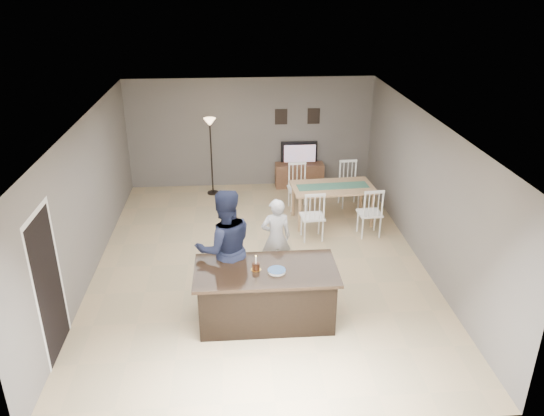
{
  "coord_description": "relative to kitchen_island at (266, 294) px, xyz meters",
  "views": [
    {
      "loc": [
        -0.43,
        -8.65,
        4.95
      ],
      "look_at": [
        0.2,
        -0.3,
        1.23
      ],
      "focal_mm": 35.0,
      "sensor_mm": 36.0,
      "label": 1
    }
  ],
  "objects": [
    {
      "name": "plate_stack",
      "position": [
        0.15,
        -0.1,
        0.47
      ],
      "size": [
        0.27,
        0.27,
        0.04
      ],
      "color": "white",
      "rests_on": "kitchen_island"
    },
    {
      "name": "kitchen_island",
      "position": [
        0.0,
        0.0,
        0.0
      ],
      "size": [
        2.15,
        1.1,
        0.9
      ],
      "color": "black",
      "rests_on": "floor"
    },
    {
      "name": "dining_table",
      "position": [
        1.65,
        3.47,
        0.22
      ],
      "size": [
        1.79,
        2.05,
        1.05
      ],
      "rotation": [
        0.0,
        0.0,
        0.06
      ],
      "color": "tan",
      "rests_on": "floor"
    },
    {
      "name": "man",
      "position": [
        -0.61,
        0.55,
        0.53
      ],
      "size": [
        1.09,
        0.93,
        1.97
      ],
      "primitive_type": "imported",
      "rotation": [
        0.0,
        0.0,
        3.36
      ],
      "color": "#191F38",
      "rests_on": "floor"
    },
    {
      "name": "picture_frames",
      "position": [
        1.15,
        5.78,
        1.3
      ],
      "size": [
        1.1,
        0.02,
        0.38
      ],
      "color": "black",
      "rests_on": "room_shell"
    },
    {
      "name": "room_shell",
      "position": [
        0.0,
        1.8,
        1.22
      ],
      "size": [
        8.0,
        8.0,
        8.0
      ],
      "color": "slate",
      "rests_on": "floor"
    },
    {
      "name": "doorway",
      "position": [
        -2.99,
        -0.5,
        0.8
      ],
      "size": [
        0.0,
        2.1,
        2.65
      ],
      "color": "black",
      "rests_on": "floor"
    },
    {
      "name": "woman",
      "position": [
        0.26,
        1.35,
        0.27
      ],
      "size": [
        0.56,
        0.4,
        1.45
      ],
      "primitive_type": "imported",
      "rotation": [
        0.0,
        0.0,
        3.24
      ],
      "color": "silver",
      "rests_on": "floor"
    },
    {
      "name": "floor_lamp",
      "position": [
        -0.96,
        5.26,
        1.0
      ],
      "size": [
        0.28,
        0.28,
        1.88
      ],
      "color": "black",
      "rests_on": "floor"
    },
    {
      "name": "tv_screen_glow",
      "position": [
        1.2,
        5.56,
        0.42
      ],
      "size": [
        0.78,
        0.0,
        0.78
      ],
      "primitive_type": "plane",
      "rotation": [
        1.57,
        0.0,
        3.14
      ],
      "color": "#D04F17",
      "rests_on": "tv_console"
    },
    {
      "name": "television",
      "position": [
        1.2,
        5.64,
        0.41
      ],
      "size": [
        0.91,
        0.12,
        0.53
      ],
      "primitive_type": "imported",
      "rotation": [
        0.0,
        0.0,
        3.14
      ],
      "color": "black",
      "rests_on": "tv_console"
    },
    {
      "name": "birthday_cake",
      "position": [
        -0.15,
        -0.0,
        0.5
      ],
      "size": [
        0.16,
        0.16,
        0.24
      ],
      "color": "gold",
      "rests_on": "kitchen_island"
    },
    {
      "name": "floor",
      "position": [
        0.0,
        1.8,
        -0.45
      ],
      "size": [
        8.0,
        8.0,
        0.0
      ],
      "primitive_type": "plane",
      "color": "tan",
      "rests_on": "ground"
    },
    {
      "name": "tv_console",
      "position": [
        1.2,
        5.57,
        -0.15
      ],
      "size": [
        1.2,
        0.4,
        0.6
      ],
      "primitive_type": "cube",
      "color": "brown",
      "rests_on": "floor"
    }
  ]
}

